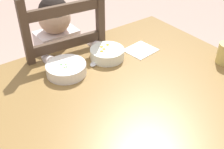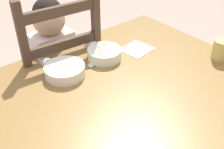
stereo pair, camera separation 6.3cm
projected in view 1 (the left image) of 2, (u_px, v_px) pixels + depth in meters
The scene contains 7 objects.
dining_table at pixel (124, 109), 1.20m from camera, with size 1.25×1.03×0.71m.
dining_chair at pixel (63, 77), 1.65m from camera, with size 0.46×0.46×1.03m.
child_figure at pixel (61, 54), 1.56m from camera, with size 0.32×0.31×0.96m.
bowl_of_peas at pixel (66, 69), 1.25m from camera, with size 0.18×0.18×0.05m.
bowl_of_carrots at pixel (107, 53), 1.35m from camera, with size 0.17×0.17×0.05m.
spoon at pixel (94, 62), 1.33m from camera, with size 0.12×0.11×0.01m.
paper_napkin at pixel (141, 50), 1.43m from camera, with size 0.15×0.13×0.00m, color white.
Camera 1 is at (-0.57, -0.69, 1.44)m, focal length 44.52 mm.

